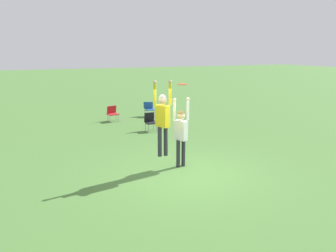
{
  "coord_description": "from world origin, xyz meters",
  "views": [
    {
      "loc": [
        -4.14,
        -8.08,
        3.55
      ],
      "look_at": [
        -0.18,
        0.82,
        1.3
      ],
      "focal_mm": 35.0,
      "sensor_mm": 36.0,
      "label": 1
    }
  ],
  "objects_px": {
    "person_jumping": "(163,116)",
    "camping_chair_1": "(149,108)",
    "frisbee": "(182,84)",
    "person_defending": "(181,131)",
    "camping_chair_0": "(112,112)",
    "cooler_box": "(159,117)",
    "camping_chair_2": "(150,120)"
  },
  "relations": [
    {
      "from": "person_defending",
      "to": "cooler_box",
      "type": "xyz_separation_m",
      "value": [
        2.01,
        6.64,
        -0.97
      ]
    },
    {
      "from": "person_jumping",
      "to": "camping_chair_2",
      "type": "bearing_deg",
      "value": -37.51
    },
    {
      "from": "person_jumping",
      "to": "cooler_box",
      "type": "height_order",
      "value": "person_jumping"
    },
    {
      "from": "person_jumping",
      "to": "camping_chair_0",
      "type": "xyz_separation_m",
      "value": [
        0.51,
        7.81,
        -1.26
      ]
    },
    {
      "from": "person_jumping",
      "to": "camping_chair_1",
      "type": "relative_size",
      "value": 2.82
    },
    {
      "from": "person_jumping",
      "to": "person_defending",
      "type": "bearing_deg",
      "value": -90.0
    },
    {
      "from": "frisbee",
      "to": "camping_chair_2",
      "type": "height_order",
      "value": "frisbee"
    },
    {
      "from": "person_jumping",
      "to": "camping_chair_1",
      "type": "bearing_deg",
      "value": -38.76
    },
    {
      "from": "camping_chair_0",
      "to": "cooler_box",
      "type": "distance_m",
      "value": 2.41
    },
    {
      "from": "camping_chair_2",
      "to": "person_defending",
      "type": "bearing_deg",
      "value": 84.16
    },
    {
      "from": "camping_chair_1",
      "to": "cooler_box",
      "type": "height_order",
      "value": "camping_chair_1"
    },
    {
      "from": "camping_chair_0",
      "to": "cooler_box",
      "type": "height_order",
      "value": "camping_chair_0"
    },
    {
      "from": "person_defending",
      "to": "camping_chair_1",
      "type": "height_order",
      "value": "person_defending"
    },
    {
      "from": "person_defending",
      "to": "frisbee",
      "type": "xyz_separation_m",
      "value": [
        -0.13,
        -0.31,
        1.45
      ]
    },
    {
      "from": "camping_chair_2",
      "to": "cooler_box",
      "type": "xyz_separation_m",
      "value": [
        1.2,
        1.87,
        -0.29
      ]
    },
    {
      "from": "person_jumping",
      "to": "camping_chair_1",
      "type": "height_order",
      "value": "person_jumping"
    },
    {
      "from": "person_jumping",
      "to": "camping_chair_0",
      "type": "relative_size",
      "value": 2.86
    },
    {
      "from": "frisbee",
      "to": "camping_chair_2",
      "type": "bearing_deg",
      "value": 79.63
    },
    {
      "from": "frisbee",
      "to": "camping_chair_1",
      "type": "distance_m",
      "value": 8.81
    },
    {
      "from": "frisbee",
      "to": "camping_chair_1",
      "type": "xyz_separation_m",
      "value": [
        2.1,
        8.28,
        -2.15
      ]
    },
    {
      "from": "person_defending",
      "to": "camping_chair_2",
      "type": "distance_m",
      "value": 4.89
    },
    {
      "from": "frisbee",
      "to": "camping_chair_0",
      "type": "xyz_separation_m",
      "value": [
        -0.09,
        7.85,
        -2.16
      ]
    },
    {
      "from": "person_defending",
      "to": "cooler_box",
      "type": "bearing_deg",
      "value": 142.55
    },
    {
      "from": "person_jumping",
      "to": "person_defending",
      "type": "xyz_separation_m",
      "value": [
        0.73,
        0.27,
        -0.56
      ]
    },
    {
      "from": "person_defending",
      "to": "camping_chair_2",
      "type": "bearing_deg",
      "value": 149.8
    },
    {
      "from": "person_defending",
      "to": "camping_chair_1",
      "type": "relative_size",
      "value": 2.76
    },
    {
      "from": "camping_chair_2",
      "to": "camping_chair_1",
      "type": "bearing_deg",
      "value": -106.35
    },
    {
      "from": "camping_chair_2",
      "to": "person_jumping",
      "type": "bearing_deg",
      "value": 76.85
    },
    {
      "from": "frisbee",
      "to": "cooler_box",
      "type": "relative_size",
      "value": 0.67
    },
    {
      "from": "frisbee",
      "to": "camping_chair_2",
      "type": "xyz_separation_m",
      "value": [
        0.93,
        5.09,
        -2.13
      ]
    },
    {
      "from": "person_defending",
      "to": "camping_chair_0",
      "type": "bearing_deg",
      "value": 161.0
    },
    {
      "from": "frisbee",
      "to": "cooler_box",
      "type": "bearing_deg",
      "value": 72.95
    }
  ]
}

